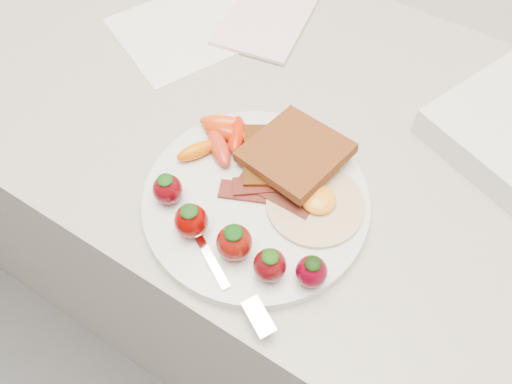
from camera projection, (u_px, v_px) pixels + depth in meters
The scene contains 11 objects.
counter at pixel (296, 265), 1.05m from camera, with size 2.00×0.60×0.90m, color gray.
plate at pixel (256, 201), 0.60m from camera, with size 0.27×0.27×0.02m, color silver.
toast_lower at pixel (281, 157), 0.61m from camera, with size 0.09×0.09×0.01m, color black.
toast_upper at pixel (295, 152), 0.60m from camera, with size 0.11×0.11×0.01m, color #481A05.
fried_egg at pixel (316, 203), 0.58m from camera, with size 0.15×0.15×0.02m.
bacon_strips at pixel (269, 190), 0.59m from camera, with size 0.11×0.09×0.01m.
baby_carrots at pixel (221, 137), 0.63m from camera, with size 0.08×0.11×0.02m.
strawberries at pixel (230, 236), 0.54m from camera, with size 0.22×0.06×0.05m.
fork at pixel (229, 279), 0.53m from camera, with size 0.16×0.08×0.00m.
paper_sheet at pixel (199, 24), 0.79m from camera, with size 0.18×0.25×0.00m, color white.
notepad at pixel (267, 18), 0.79m from camera, with size 0.12×0.18×0.01m, color #F3CACE.
Camera 1 is at (0.17, 1.28, 1.42)m, focal length 35.00 mm.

